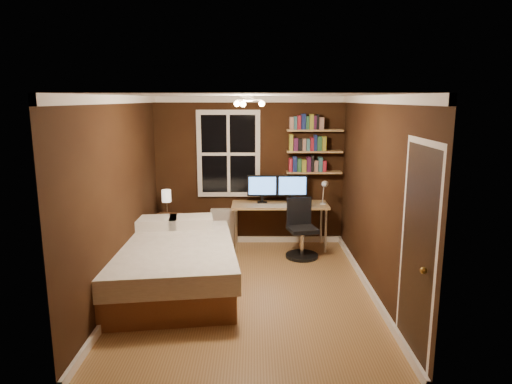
{
  "coord_description": "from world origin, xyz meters",
  "views": [
    {
      "loc": [
        0.09,
        -5.57,
        2.45
      ],
      "look_at": [
        0.11,
        0.45,
        1.22
      ],
      "focal_mm": 32.0,
      "sensor_mm": 36.0,
      "label": 1
    }
  ],
  "objects_px": {
    "bed": "(171,265)",
    "radiator": "(223,226)",
    "desk": "(280,207)",
    "monitor_left": "(262,189)",
    "nightstand": "(168,232)",
    "desk_lamp": "(324,192)",
    "bedside_lamp": "(167,203)",
    "monitor_right": "(292,189)",
    "office_chair": "(301,236)"
  },
  "relations": [
    {
      "from": "radiator",
      "to": "bedside_lamp",
      "type": "bearing_deg",
      "value": -164.72
    },
    {
      "from": "nightstand",
      "to": "bedside_lamp",
      "type": "relative_size",
      "value": 1.29
    },
    {
      "from": "monitor_left",
      "to": "nightstand",
      "type": "bearing_deg",
      "value": -175.64
    },
    {
      "from": "bed",
      "to": "desk_lamp",
      "type": "distance_m",
      "value": 2.8
    },
    {
      "from": "monitor_right",
      "to": "nightstand",
      "type": "bearing_deg",
      "value": -176.69
    },
    {
      "from": "bed",
      "to": "bedside_lamp",
      "type": "xyz_separation_m",
      "value": [
        -0.36,
        1.65,
        0.46
      ]
    },
    {
      "from": "bedside_lamp",
      "to": "monitor_right",
      "type": "relative_size",
      "value": 0.87
    },
    {
      "from": "desk",
      "to": "nightstand",
      "type": "bearing_deg",
      "value": -178.75
    },
    {
      "from": "desk",
      "to": "monitor_right",
      "type": "height_order",
      "value": "monitor_right"
    },
    {
      "from": "bedside_lamp",
      "to": "office_chair",
      "type": "height_order",
      "value": "bedside_lamp"
    },
    {
      "from": "desk",
      "to": "radiator",
      "type": "bearing_deg",
      "value": 167.93
    },
    {
      "from": "desk",
      "to": "desk_lamp",
      "type": "relative_size",
      "value": 3.61
    },
    {
      "from": "bed",
      "to": "monitor_left",
      "type": "height_order",
      "value": "monitor_left"
    },
    {
      "from": "desk",
      "to": "desk_lamp",
      "type": "bearing_deg",
      "value": -9.48
    },
    {
      "from": "monitor_right",
      "to": "office_chair",
      "type": "xyz_separation_m",
      "value": [
        0.11,
        -0.54,
        -0.64
      ]
    },
    {
      "from": "bedside_lamp",
      "to": "desk_lamp",
      "type": "relative_size",
      "value": 0.99
    },
    {
      "from": "radiator",
      "to": "monitor_right",
      "type": "distance_m",
      "value": 1.36
    },
    {
      "from": "monitor_left",
      "to": "monitor_right",
      "type": "xyz_separation_m",
      "value": [
        0.5,
        0.0,
        0.0
      ]
    },
    {
      "from": "radiator",
      "to": "office_chair",
      "type": "distance_m",
      "value": 1.44
    },
    {
      "from": "nightstand",
      "to": "radiator",
      "type": "xyz_separation_m",
      "value": [
        0.9,
        0.25,
        0.03
      ]
    },
    {
      "from": "radiator",
      "to": "desk",
      "type": "height_order",
      "value": "desk"
    },
    {
      "from": "nightstand",
      "to": "monitor_right",
      "type": "height_order",
      "value": "monitor_right"
    },
    {
      "from": "nightstand",
      "to": "desk",
      "type": "bearing_deg",
      "value": 14.93
    },
    {
      "from": "monitor_right",
      "to": "desk_lamp",
      "type": "relative_size",
      "value": 1.14
    },
    {
      "from": "monitor_left",
      "to": "office_chair",
      "type": "bearing_deg",
      "value": -41.36
    },
    {
      "from": "bed",
      "to": "desk_lamp",
      "type": "height_order",
      "value": "desk_lamp"
    },
    {
      "from": "desk_lamp",
      "to": "office_chair",
      "type": "bearing_deg",
      "value": -138.98
    },
    {
      "from": "desk_lamp",
      "to": "bed",
      "type": "bearing_deg",
      "value": -144.68
    },
    {
      "from": "monitor_left",
      "to": "desk",
      "type": "bearing_deg",
      "value": -15.25
    },
    {
      "from": "nightstand",
      "to": "desk",
      "type": "xyz_separation_m",
      "value": [
        1.87,
        0.04,
        0.41
      ]
    },
    {
      "from": "bed",
      "to": "radiator",
      "type": "xyz_separation_m",
      "value": [
        0.55,
        1.9,
        -0.02
      ]
    },
    {
      "from": "nightstand",
      "to": "monitor_right",
      "type": "xyz_separation_m",
      "value": [
        2.08,
        0.12,
        0.71
      ]
    },
    {
      "from": "radiator",
      "to": "desk",
      "type": "distance_m",
      "value": 1.06
    },
    {
      "from": "bedside_lamp",
      "to": "monitor_left",
      "type": "height_order",
      "value": "monitor_left"
    },
    {
      "from": "office_chair",
      "to": "bed",
      "type": "bearing_deg",
      "value": -158.83
    },
    {
      "from": "nightstand",
      "to": "office_chair",
      "type": "distance_m",
      "value": 2.23
    },
    {
      "from": "monitor_left",
      "to": "radiator",
      "type": "bearing_deg",
      "value": 169.33
    },
    {
      "from": "radiator",
      "to": "office_chair",
      "type": "relative_size",
      "value": 0.66
    },
    {
      "from": "radiator",
      "to": "monitor_left",
      "type": "distance_m",
      "value": 0.96
    },
    {
      "from": "monitor_right",
      "to": "bedside_lamp",
      "type": "bearing_deg",
      "value": -176.69
    },
    {
      "from": "office_chair",
      "to": "desk",
      "type": "bearing_deg",
      "value": 112.04
    },
    {
      "from": "monitor_right",
      "to": "desk_lamp",
      "type": "bearing_deg",
      "value": -21.66
    },
    {
      "from": "bed",
      "to": "nightstand",
      "type": "xyz_separation_m",
      "value": [
        -0.36,
        1.65,
        -0.04
      ]
    },
    {
      "from": "radiator",
      "to": "desk_lamp",
      "type": "height_order",
      "value": "desk_lamp"
    },
    {
      "from": "bed",
      "to": "monitor_right",
      "type": "height_order",
      "value": "monitor_right"
    },
    {
      "from": "nightstand",
      "to": "monitor_left",
      "type": "height_order",
      "value": "monitor_left"
    },
    {
      "from": "nightstand",
      "to": "desk_lamp",
      "type": "bearing_deg",
      "value": 11.96
    },
    {
      "from": "nightstand",
      "to": "office_chair",
      "type": "height_order",
      "value": "office_chair"
    },
    {
      "from": "radiator",
      "to": "monitor_right",
      "type": "xyz_separation_m",
      "value": [
        1.17,
        -0.13,
        0.68
      ]
    },
    {
      "from": "radiator",
      "to": "desk_lamp",
      "type": "xyz_separation_m",
      "value": [
        1.67,
        -0.32,
        0.67
      ]
    }
  ]
}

